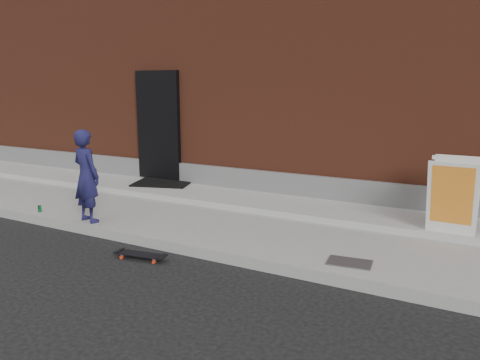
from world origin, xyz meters
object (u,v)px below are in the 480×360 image
Objects in this scene: child at (86,176)px; skateboard at (140,255)px; pizza_sign at (453,195)px; soda_can at (40,209)px.

skateboard is (1.52, -0.59, -0.80)m from child.
pizza_sign is (3.49, 2.37, 0.70)m from skateboard.
skateboard is 2.72m from soda_can.
child is 2.02× the size of skateboard.
soda_can is at bearing 11.29° from child.
pizza_sign is at bearing -149.80° from child.
skateboard is at bearing -12.32° from soda_can.
child reaches higher than soda_can.
soda_can reaches higher than skateboard.
soda_can is (-6.14, -1.79, -0.56)m from pizza_sign.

